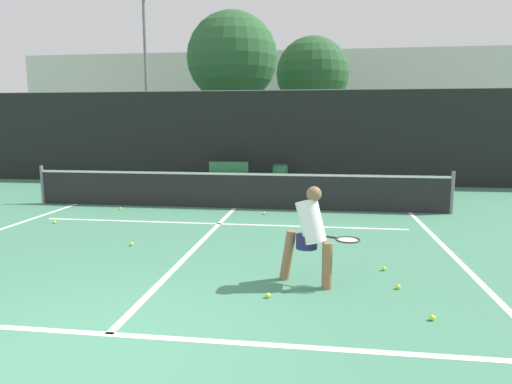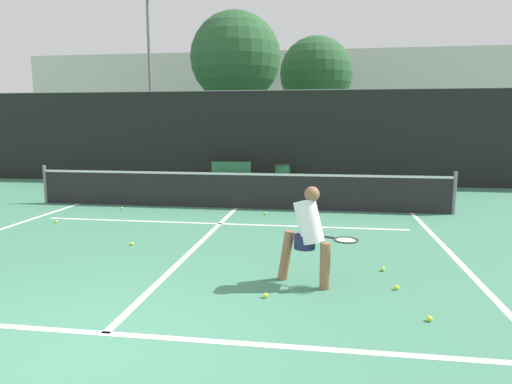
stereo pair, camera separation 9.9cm
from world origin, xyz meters
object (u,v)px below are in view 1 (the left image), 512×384
player_practicing (310,232)px  parked_car (327,160)px  courtside_bench (228,173)px  trash_bin (280,175)px

player_practicing → parked_car: bearing=114.6°
courtside_bench → trash_bin: 1.87m
player_practicing → trash_bin: bearing=123.7°
player_practicing → trash_bin: (-1.26, 9.97, -0.34)m
player_practicing → courtside_bench: 10.35m
player_practicing → trash_bin: size_ratio=1.71×
player_practicing → parked_car: (0.47, 14.57, -0.14)m
player_practicing → parked_car: 14.58m
trash_bin → player_practicing: bearing=-82.8°
player_practicing → parked_car: parked_car is taller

